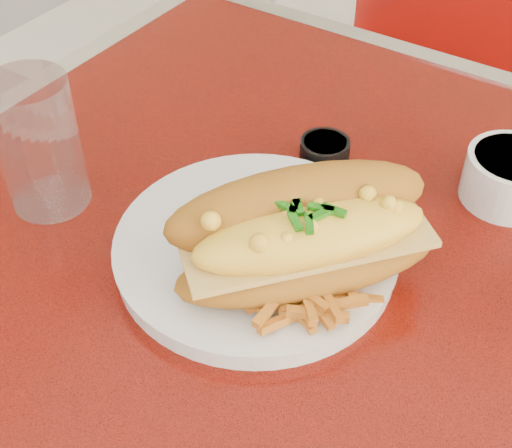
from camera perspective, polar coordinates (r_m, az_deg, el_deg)
The scene contains 7 objects.
dinner_plate at distance 0.64m, azimuth 0.00°, elevation -1.97°, with size 0.33×0.33×0.02m.
mac_hoagie at distance 0.58m, azimuth 3.97°, elevation -0.80°, with size 0.23×0.24×0.10m.
fries_pile at distance 0.59m, azimuth 2.98°, elevation -4.29°, with size 0.10×0.09×0.03m, color orange, non-canonical shape.
fork at distance 0.63m, azimuth 5.81°, elevation -1.81°, with size 0.05×0.13×0.00m.
gravy_ramekin at distance 0.73m, azimuth 19.67°, elevation 3.63°, with size 0.09×0.09×0.05m.
sauce_cup_left at distance 0.75m, azimuth 5.52°, elevation 5.88°, with size 0.07×0.07×0.03m.
water_tumbler at distance 0.69m, azimuth -16.98°, elevation 6.13°, with size 0.08×0.08×0.13m, color #A6C3D5.
Camera 1 is at (0.03, -0.40, 1.23)m, focal length 50.00 mm.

